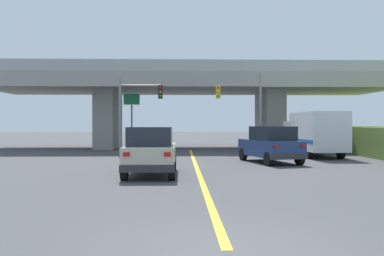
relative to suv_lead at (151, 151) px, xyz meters
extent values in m
plane|color=#424244|center=(2.02, 19.64, -1.01)|extent=(160.00, 160.00, 0.00)
cube|color=gray|center=(2.02, 19.64, 4.73)|extent=(34.77, 9.27, 1.25)
cube|color=gray|center=(-5.25, 19.64, 1.54)|extent=(1.68, 5.56, 5.12)
cube|color=gray|center=(9.30, 19.64, 1.54)|extent=(1.68, 5.56, 5.12)
cube|color=#9EA0A5|center=(2.02, 15.15, 5.80)|extent=(34.77, 0.20, 0.90)
cube|color=#9EA0A5|center=(2.02, 24.12, 5.80)|extent=(34.77, 0.20, 0.90)
cube|color=yellow|center=(2.02, 3.21, -1.01)|extent=(0.20, 26.89, 0.01)
cube|color=#B7B29E|center=(0.00, 0.11, -0.20)|extent=(2.00, 4.45, 0.90)
cube|color=#1E232D|center=(0.00, -0.22, 0.63)|extent=(1.76, 2.45, 0.76)
cube|color=#2D2D30|center=(0.00, -2.06, -0.51)|extent=(2.04, 0.20, 0.28)
cube|color=red|center=(-0.75, -2.13, 0.02)|extent=(0.24, 0.06, 0.16)
cube|color=red|center=(0.75, -2.13, 0.02)|extent=(0.24, 0.06, 0.16)
cylinder|color=black|center=(-0.90, 1.79, -0.65)|extent=(0.26, 0.72, 0.72)
cylinder|color=black|center=(0.90, 1.79, -0.65)|extent=(0.26, 0.72, 0.72)
cylinder|color=black|center=(-0.90, -1.56, -0.65)|extent=(0.26, 0.72, 0.72)
cylinder|color=black|center=(0.90, -1.56, -0.65)|extent=(0.26, 0.72, 0.72)
cube|color=navy|center=(6.20, 5.50, -0.20)|extent=(2.96, 4.87, 0.90)
cube|color=#1E232D|center=(6.28, 5.17, 0.63)|extent=(2.26, 2.83, 0.76)
cube|color=#2D2D30|center=(6.71, 3.34, -0.51)|extent=(2.00, 0.66, 0.28)
cube|color=red|center=(6.01, 3.10, 0.02)|extent=(0.25, 0.11, 0.16)
cube|color=red|center=(7.44, 3.44, 0.02)|extent=(0.25, 0.11, 0.16)
cylinder|color=black|center=(4.94, 6.97, -0.65)|extent=(0.42, 0.76, 0.72)
cylinder|color=black|center=(6.66, 7.38, -0.65)|extent=(0.42, 0.76, 0.72)
cylinder|color=black|center=(5.73, 3.62, -0.65)|extent=(0.42, 0.76, 0.72)
cylinder|color=black|center=(7.45, 4.03, -0.65)|extent=(0.42, 0.76, 0.72)
cube|color=silver|center=(10.18, 12.86, 0.39)|extent=(2.20, 2.00, 1.90)
cube|color=silver|center=(10.18, 9.24, 0.67)|extent=(2.31, 5.25, 2.47)
cube|color=#195999|center=(10.18, 9.24, 0.05)|extent=(2.33, 5.14, 0.24)
cylinder|color=black|center=(9.18, 12.86, -0.56)|extent=(0.30, 0.90, 0.90)
cylinder|color=black|center=(11.18, 12.86, -0.56)|extent=(0.30, 0.90, 0.90)
cylinder|color=black|center=(9.18, 7.93, -0.56)|extent=(0.30, 0.90, 0.90)
cylinder|color=black|center=(11.18, 7.93, -0.56)|extent=(0.30, 0.90, 0.90)
cylinder|color=slate|center=(7.23, 13.38, 1.95)|extent=(0.18, 0.18, 5.94)
cylinder|color=slate|center=(5.63, 13.38, 4.03)|extent=(3.18, 0.12, 0.12)
cube|color=gold|center=(4.04, 13.38, 3.55)|extent=(0.32, 0.26, 0.96)
sphere|color=red|center=(4.04, 13.23, 3.85)|extent=(0.16, 0.16, 0.16)
sphere|color=gold|center=(4.04, 13.23, 3.55)|extent=(0.16, 0.16, 0.16)
sphere|color=green|center=(4.04, 13.23, 3.25)|extent=(0.16, 0.16, 0.16)
cylinder|color=slate|center=(-3.18, 12.74, 1.74)|extent=(0.18, 0.18, 5.50)
cylinder|color=slate|center=(-1.71, 12.74, 3.96)|extent=(2.94, 0.12, 0.12)
cube|color=black|center=(-0.24, 12.74, 3.48)|extent=(0.32, 0.26, 0.96)
sphere|color=red|center=(-0.24, 12.59, 3.78)|extent=(0.16, 0.16, 0.16)
sphere|color=gold|center=(-0.24, 12.59, 3.48)|extent=(0.16, 0.16, 0.16)
sphere|color=green|center=(-0.24, 12.59, 3.18)|extent=(0.16, 0.16, 0.16)
cylinder|color=slate|center=(-2.85, 17.04, 1.43)|extent=(0.14, 0.14, 4.88)
cube|color=#146638|center=(-2.85, 16.98, 3.23)|extent=(1.29, 0.08, 0.88)
cube|color=white|center=(-2.85, 16.97, 3.23)|extent=(1.37, 0.04, 0.96)
camera|label=1|loc=(1.24, -17.05, 1.11)|focal=38.11mm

